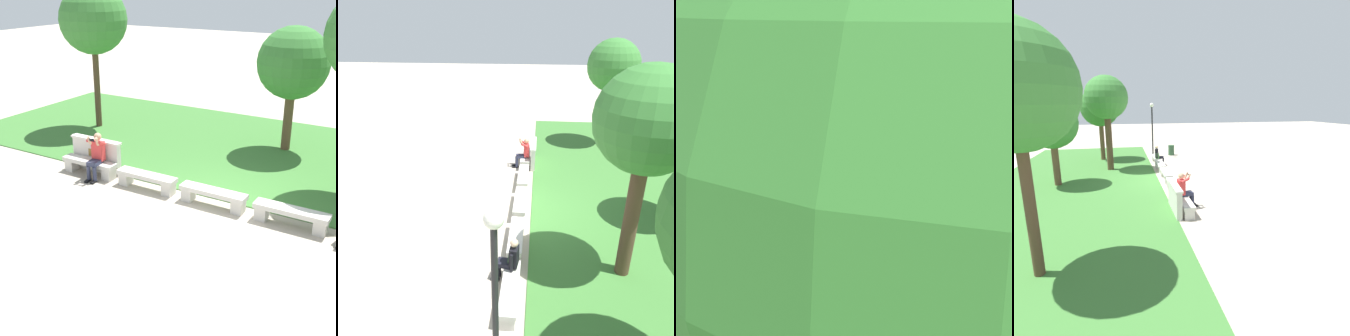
% 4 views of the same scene
% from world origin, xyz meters
% --- Properties ---
extents(ground_plane, '(80.00, 80.00, 0.00)m').
position_xyz_m(ground_plane, '(0.00, 0.00, 0.00)').
color(ground_plane, '#B2A593').
extents(bench_main, '(1.75, 0.40, 0.45)m').
position_xyz_m(bench_main, '(-4.00, 0.00, 0.29)').
color(bench_main, beige).
rests_on(bench_main, ground).
extents(bench_near, '(1.75, 0.40, 0.45)m').
position_xyz_m(bench_near, '(-2.00, 0.00, 0.29)').
color(bench_near, beige).
rests_on(bench_near, ground).
extents(bench_mid, '(1.75, 0.40, 0.45)m').
position_xyz_m(bench_mid, '(0.00, 0.00, 0.29)').
color(bench_mid, beige).
rests_on(bench_mid, ground).
extents(bench_far, '(1.75, 0.40, 0.45)m').
position_xyz_m(bench_far, '(2.00, 0.00, 0.29)').
color(bench_far, beige).
rests_on(bench_far, ground).
extents(bench_end, '(1.75, 0.40, 0.45)m').
position_xyz_m(bench_end, '(4.00, 0.00, 0.29)').
color(bench_end, beige).
rests_on(bench_end, ground).
extents(backrest_wall_with_plaque, '(1.72, 0.24, 1.01)m').
position_xyz_m(backrest_wall_with_plaque, '(-4.00, 0.34, 0.52)').
color(backrest_wall_with_plaque, beige).
rests_on(backrest_wall_with_plaque, ground).
extents(person_photographer, '(0.51, 0.76, 1.32)m').
position_xyz_m(person_photographer, '(-3.66, -0.08, 0.74)').
color(person_photographer, black).
rests_on(person_photographer, ground).
extents(person_distant, '(0.48, 0.70, 1.26)m').
position_xyz_m(person_distant, '(3.35, -0.07, 0.67)').
color(person_distant, black).
rests_on(person_distant, ground).
extents(backpack, '(0.28, 0.24, 0.43)m').
position_xyz_m(backpack, '(3.30, 0.02, 0.63)').
color(backpack, '#4C7F47').
rests_on(backpack, bench_end).
extents(tree_behind_wall, '(2.51, 2.51, 4.78)m').
position_xyz_m(tree_behind_wall, '(5.84, 3.40, 3.49)').
color(tree_behind_wall, brown).
rests_on(tree_behind_wall, ground).
extents(tree_left_background, '(2.36, 2.36, 5.25)m').
position_xyz_m(tree_left_background, '(2.79, 2.80, 4.00)').
color(tree_left_background, '#4C3826').
rests_on(tree_left_background, ground).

